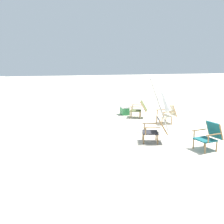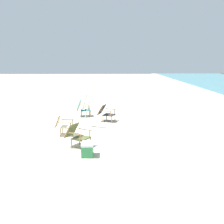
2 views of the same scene
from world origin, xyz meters
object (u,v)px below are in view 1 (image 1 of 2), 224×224
Objects in this scene: beach_chair_back_right at (168,113)px; cooler_box at (125,111)px; beach_chair_front_left at (156,129)px; umbrella_furled_white at (163,96)px; beach_chair_back_left at (209,135)px; beach_chair_mid_center at (139,109)px.

beach_chair_back_right is 2.51m from cooler_box.
beach_chair_front_left is 2.74m from beach_chair_back_right.
umbrella_furled_white is at bearing -35.46° from beach_chair_front_left.
beach_chair_back_right is 1.65× the size of cooler_box.
cooler_box is (4.45, -0.50, -0.22)m from beach_chair_front_left.
beach_chair_back_left is 0.41× the size of umbrella_furled_white.
beach_chair_mid_center is 1.56m from beach_chair_back_right.
beach_chair_back_right is 1.63m from umbrella_furled_white.
beach_chair_mid_center reaches higher than cooler_box.
umbrella_furled_white reaches higher than cooler_box.
beach_chair_front_left is 1.14× the size of beach_chair_back_right.
beach_chair_back_right is 0.40× the size of umbrella_furled_white.
beach_chair_front_left is 1.13× the size of beach_chair_back_left.
beach_chair_back_left reaches higher than beach_chair_mid_center.
beach_chair_front_left is 0.46× the size of umbrella_furled_white.
cooler_box is at bearing 26.55° from beach_chair_mid_center.
beach_chair_back_right is at bearing -36.52° from umbrella_furled_white.
cooler_box is (5.55, 0.67, -0.23)m from beach_chair_back_left.
beach_chair_mid_center is 1.16× the size of beach_chair_back_left.
umbrella_furled_white is 3.54m from cooler_box.
beach_chair_front_left is 4.49m from cooler_box.
beach_chair_front_left is at bearing 173.53° from cooler_box.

